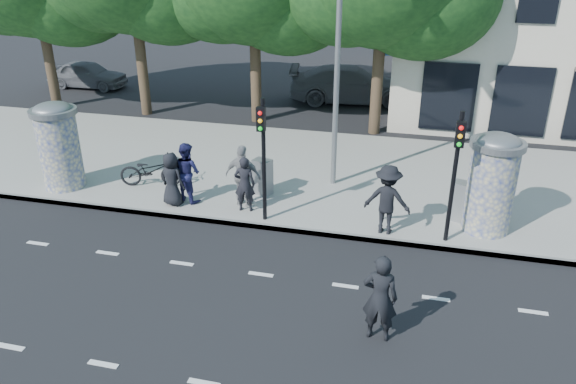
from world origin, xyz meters
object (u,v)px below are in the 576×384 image
(street_lamp, at_px, (338,31))
(ped_c, at_px, (187,172))
(car_left, at_px, (87,74))
(car_right, at_px, (351,84))
(ped_a, at_px, (172,179))
(man_road, at_px, (380,298))
(ad_column_left, at_px, (59,144))
(ad_column_right, at_px, (492,181))
(cabinet_left, at_px, (263,177))
(cabinet_right, at_px, (462,202))
(ped_d, at_px, (387,200))
(traffic_pole_near, at_px, (263,148))
(bicycle, at_px, (151,171))
(traffic_pole_far, at_px, (456,165))
(ped_b, at_px, (245,184))
(ped_e, at_px, (243,176))

(street_lamp, relative_size, ped_c, 4.53)
(car_left, bearing_deg, car_right, -87.19)
(ped_a, height_order, man_road, man_road)
(ad_column_left, distance_m, ad_column_right, 12.40)
(cabinet_left, height_order, cabinet_right, cabinet_right)
(ad_column_left, bearing_deg, ped_d, -3.36)
(car_right, bearing_deg, ad_column_right, -165.78)
(traffic_pole_near, distance_m, ped_d, 3.45)
(ad_column_right, relative_size, cabinet_left, 2.43)
(ped_c, xyz_separation_m, bicycle, (-1.52, 0.68, -0.39))
(car_right, bearing_deg, traffic_pole_far, -171.24)
(cabinet_left, bearing_deg, ped_d, -1.89)
(car_left, bearing_deg, traffic_pole_near, -133.01)
(bicycle, bearing_deg, traffic_pole_far, -112.51)
(ad_column_left, height_order, street_lamp, street_lamp)
(traffic_pole_far, xyz_separation_m, bicycle, (-8.82, 1.37, -1.58))
(ped_c, xyz_separation_m, car_right, (3.04, 12.09, -0.21))
(bicycle, bearing_deg, traffic_pole_near, -122.47)
(ped_a, xyz_separation_m, ped_b, (2.12, 0.14, 0.02))
(ped_b, bearing_deg, ped_a, -4.26)
(traffic_pole_near, distance_m, street_lamp, 4.07)
(ped_a, bearing_deg, traffic_pole_near, -170.41)
(ad_column_left, relative_size, ped_a, 1.69)
(ped_a, bearing_deg, cabinet_left, -134.43)
(ped_e, xyz_separation_m, car_right, (1.38, 12.00, -0.22))
(traffic_pole_far, relative_size, ped_b, 2.12)
(car_left, distance_m, car_right, 13.47)
(man_road, height_order, car_left, man_road)
(cabinet_right, bearing_deg, traffic_pole_far, -85.22)
(cabinet_right, bearing_deg, ped_a, -152.02)
(ped_b, distance_m, cabinet_left, 1.21)
(traffic_pole_near, bearing_deg, traffic_pole_far, 0.00)
(ped_a, bearing_deg, ped_e, -150.73)
(street_lamp, height_order, ped_d, street_lamp)
(cabinet_left, bearing_deg, ped_a, -130.67)
(ped_a, distance_m, car_right, 12.91)
(bicycle, xyz_separation_m, car_left, (-8.90, 10.84, 0.03))
(traffic_pole_far, bearing_deg, car_right, 108.44)
(cabinet_left, bearing_deg, ad_column_left, -151.79)
(cabinet_left, bearing_deg, ped_c, -135.14)
(ad_column_left, bearing_deg, traffic_pole_near, -6.11)
(ad_column_left, relative_size, car_left, 0.66)
(ad_column_left, distance_m, traffic_pole_near, 6.67)
(ad_column_left, distance_m, ped_c, 4.13)
(traffic_pole_near, xyz_separation_m, man_road, (3.47, -3.98, -1.30))
(traffic_pole_far, xyz_separation_m, car_right, (-4.26, 12.78, -1.40))
(ped_d, distance_m, car_left, 20.18)
(bicycle, bearing_deg, man_road, -139.22)
(street_lamp, height_order, car_left, street_lamp)
(bicycle, distance_m, cabinet_left, 3.52)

